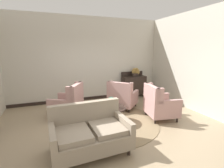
% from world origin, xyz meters
% --- Properties ---
extents(ground, '(8.62, 8.62, 0.00)m').
position_xyz_m(ground, '(0.00, 0.00, 0.00)').
color(ground, '#9E896B').
extents(wall_back, '(6.32, 0.08, 3.33)m').
position_xyz_m(wall_back, '(0.00, 2.69, 1.67)').
color(wall_back, beige).
rests_on(wall_back, ground).
extents(wall_right, '(0.08, 3.76, 3.33)m').
position_xyz_m(wall_right, '(3.08, 0.81, 1.67)').
color(wall_right, beige).
rests_on(wall_right, ground).
extents(baseboard_back, '(6.16, 0.03, 0.12)m').
position_xyz_m(baseboard_back, '(0.00, 2.63, 0.06)').
color(baseboard_back, black).
rests_on(baseboard_back, ground).
extents(area_rug, '(2.90, 2.90, 0.01)m').
position_xyz_m(area_rug, '(0.00, 0.30, 0.01)').
color(area_rug, '#847051').
rests_on(area_rug, ground).
extents(coffee_table, '(0.81, 0.81, 0.45)m').
position_xyz_m(coffee_table, '(0.09, 0.25, 0.36)').
color(coffee_table, black).
rests_on(coffee_table, ground).
extents(porcelain_vase, '(0.20, 0.20, 0.29)m').
position_xyz_m(porcelain_vase, '(0.07, 0.26, 0.58)').
color(porcelain_vase, '#4C7A66').
rests_on(porcelain_vase, coffee_table).
extents(settee, '(1.57, 0.98, 0.95)m').
position_xyz_m(settee, '(-0.81, -0.88, 0.40)').
color(settee, gray).
rests_on(settee, ground).
extents(armchair_near_sideboard, '(1.16, 1.15, 1.04)m').
position_xyz_m(armchair_near_sideboard, '(-0.99, 1.14, 0.43)').
color(armchair_near_sideboard, tan).
rests_on(armchair_near_sideboard, ground).
extents(armchair_back_corner, '(0.97, 0.96, 1.04)m').
position_xyz_m(armchair_back_corner, '(1.51, -0.01, 0.44)').
color(armchair_back_corner, tan).
rests_on(armchair_back_corner, ground).
extents(armchair_foreground_right, '(1.23, 1.23, 1.00)m').
position_xyz_m(armchair_foreground_right, '(0.83, 1.16, 0.42)').
color(armchair_foreground_right, tan).
rests_on(armchair_foreground_right, ground).
extents(side_table, '(0.47, 0.47, 0.72)m').
position_xyz_m(side_table, '(1.74, 0.84, 0.43)').
color(side_table, black).
rests_on(side_table, ground).
extents(sideboard, '(1.04, 0.42, 1.11)m').
position_xyz_m(sideboard, '(1.93, 2.39, 0.52)').
color(sideboard, black).
rests_on(sideboard, ground).
extents(gramophone, '(0.47, 0.55, 0.54)m').
position_xyz_m(gramophone, '(1.98, 2.30, 1.18)').
color(gramophone, black).
rests_on(gramophone, sideboard).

